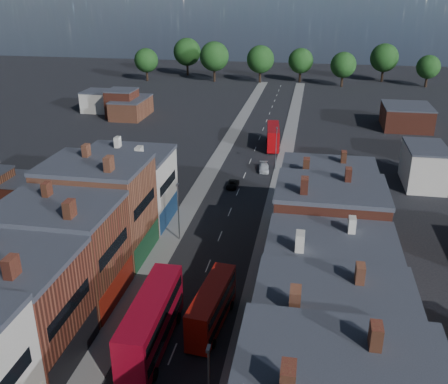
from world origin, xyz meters
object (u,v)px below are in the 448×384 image
at_px(ped_1, 144,292).
at_px(bus_1, 212,306).
at_px(bus_0, 151,322).
at_px(car_3, 264,168).
at_px(bus_2, 273,136).
at_px(car_2, 232,184).
at_px(ped_3, 273,253).

bearing_deg(ped_1, bus_1, 137.51).
height_order(bus_0, car_3, bus_0).
relative_size(bus_2, ped_1, 5.80).
xyz_separation_m(car_3, ped_1, (-8.47, -43.23, 0.41)).
xyz_separation_m(car_2, ped_1, (-4.07, -34.24, 0.51)).
relative_size(car_2, ped_1, 2.09).
xyz_separation_m(ped_1, ped_3, (13.00, 11.23, -0.05)).
bearing_deg(bus_0, ped_1, 113.84).
bearing_deg(car_2, car_3, 65.69).
distance_m(bus_0, ped_3, 20.87).
xyz_separation_m(bus_2, ped_3, (4.20, -46.81, -1.48)).
distance_m(bus_1, car_2, 37.37).
bearing_deg(car_2, bus_0, -89.44).
bearing_deg(ped_1, car_3, -123.98).
distance_m(ped_1, ped_3, 17.18).
xyz_separation_m(car_2, car_3, (4.40, 8.99, 0.10)).
xyz_separation_m(bus_2, ped_1, (-8.80, -58.05, -1.42)).
relative_size(bus_2, ped_3, 6.16).
bearing_deg(car_3, bus_1, -97.36).
xyz_separation_m(bus_0, bus_2, (5.58, 65.14, -0.44)).
bearing_deg(ped_3, car_2, 35.68).
height_order(bus_0, bus_2, bus_0).
bearing_deg(ped_1, bus_0, 91.49).
relative_size(car_2, ped_3, 2.22).
bearing_deg(bus_0, car_2, 88.28).
xyz_separation_m(bus_0, ped_1, (-3.22, 7.10, -1.86)).
relative_size(bus_0, bus_1, 1.23).
height_order(bus_2, car_2, bus_2).
distance_m(bus_2, car_2, 24.35).
relative_size(bus_0, car_2, 3.22).
bearing_deg(ped_3, ped_1, 145.29).
distance_m(car_2, ped_1, 34.48).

